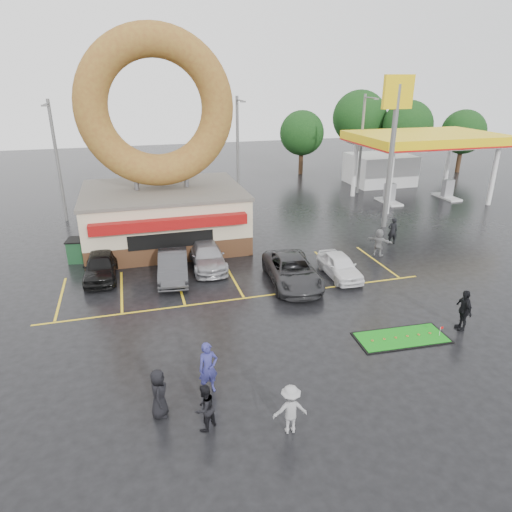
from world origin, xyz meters
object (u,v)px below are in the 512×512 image
object	(u,v)px
putting_green	(401,338)
streetlight_left	(57,159)
car_white	(340,266)
person_cameraman	(464,310)
gas_station	(404,154)
car_black	(101,266)
car_silver	(207,256)
donut_shop	(161,177)
streetlight_mid	(238,149)
car_grey	(292,271)
car_dgrey	(173,266)
dumpster	(85,250)
streetlight_right	(362,142)
shell_sign	(395,125)
person_blue	(208,368)

from	to	relation	value
putting_green	streetlight_left	bearing A→B (deg)	125.29
car_white	person_cameraman	xyz separation A→B (m)	(2.76, -6.70, 0.30)
gas_station	car_black	size ratio (longest dim) A/B	3.20
gas_station	car_silver	bearing A→B (deg)	-148.44
donut_shop	car_white	bearing A→B (deg)	-43.54
streetlight_mid	car_white	distance (m)	16.94
streetlight_mid	person_cameraman	bearing A→B (deg)	-78.75
car_silver	car_grey	size ratio (longest dim) A/B	0.88
streetlight_left	car_dgrey	world-z (taller)	streetlight_left
streetlight_mid	car_grey	xyz separation A→B (m)	(-1.06, -16.50, -4.04)
car_silver	dumpster	world-z (taller)	car_silver
streetlight_right	putting_green	world-z (taller)	streetlight_right
gas_station	dumpster	xyz separation A→B (m)	(-28.07, -9.95, -3.05)
donut_shop	car_grey	distance (m)	11.06
gas_station	streetlight_right	xyz separation A→B (m)	(-4.00, 0.98, 1.08)
car_white	streetlight_mid	bearing A→B (deg)	97.84
shell_sign	car_grey	size ratio (longest dim) A/B	1.99
gas_station	car_grey	xyz separation A→B (m)	(-17.06, -16.52, -2.96)
car_dgrey	putting_green	bearing A→B (deg)	-39.44
donut_shop	streetlight_right	xyz separation A→B (m)	(19.00, 8.95, 0.32)
streetlight_left	car_silver	world-z (taller)	streetlight_left
gas_station	car_silver	distance (m)	24.90
car_black	person_cameraman	xyz separation A→B (m)	(15.62, -10.11, 0.22)
car_white	dumpster	size ratio (longest dim) A/B	2.13
gas_station	car_dgrey	distance (m)	27.26
streetlight_left	streetlight_right	size ratio (longest dim) A/B	1.00
gas_station	person_blue	size ratio (longest dim) A/B	6.97
shell_sign	car_white	xyz separation A→B (m)	(-7.18, -7.41, -6.73)
car_black	car_dgrey	size ratio (longest dim) A/B	0.94
gas_station	shell_sign	distance (m)	11.93
person_blue	putting_green	xyz separation A→B (m)	(8.62, 1.21, -0.95)
streetlight_left	person_blue	bearing A→B (deg)	-73.30
donut_shop	car_white	world-z (taller)	donut_shop
car_silver	shell_sign	bearing A→B (deg)	17.68
gas_station	putting_green	world-z (taller)	gas_station
car_silver	person_cameraman	xyz separation A→B (m)	(9.64, -10.11, 0.27)
car_dgrey	streetlight_left	bearing A→B (deg)	123.96
donut_shop	streetlight_right	distance (m)	21.00
car_silver	dumpster	size ratio (longest dim) A/B	2.60
shell_sign	car_silver	xyz separation A→B (m)	(-14.06, -4.00, -6.70)
donut_shop	car_grey	xyz separation A→B (m)	(5.94, -8.56, -3.72)
car_black	car_dgrey	xyz separation A→B (m)	(3.87, -1.13, 0.02)
streetlight_mid	person_blue	xyz separation A→B (m)	(-7.03, -24.24, -3.80)
gas_station	car_white	distance (m)	21.86
car_grey	dumpster	distance (m)	12.83
dumpster	car_white	bearing A→B (deg)	-15.60
car_dgrey	person_cameraman	bearing A→B (deg)	-31.10
person_blue	car_dgrey	bearing A→B (deg)	79.45
car_grey	person_blue	xyz separation A→B (m)	(-5.97, -7.74, 0.24)
dumpster	putting_green	size ratio (longest dim) A/B	0.44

